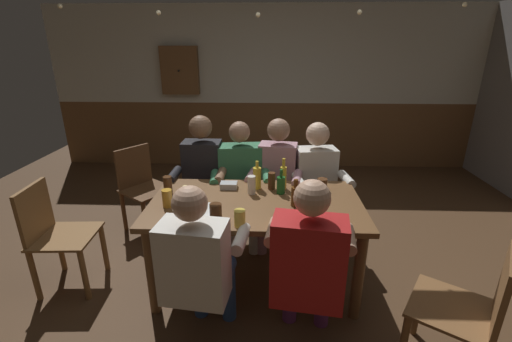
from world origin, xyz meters
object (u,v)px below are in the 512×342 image
Objects in this scene: wall_dart_cabinet at (180,70)px; chair_empty_near_left at (55,233)px; pint_glass_3 at (322,184)px; bottle_2 at (295,195)px; bottle_1 at (281,185)px; pint_glass_6 at (168,186)px; pint_glass_1 at (167,198)px; bottle_3 at (283,177)px; person_3 at (317,179)px; chair_empty_far_end at (469,311)px; person_0 at (202,174)px; bottle_0 at (257,178)px; person_2 at (276,177)px; chair_empty_near_right at (142,186)px; pint_glass_0 at (240,218)px; condiment_caddy at (229,185)px; plate_0 at (201,211)px; dining_table at (256,214)px; pint_glass_2 at (252,185)px; pint_glass_5 at (272,181)px; person_1 at (240,178)px; person_5 at (308,263)px; table_candle at (185,190)px; person_4 at (199,263)px; pint_glass_4 at (216,214)px.

chair_empty_near_left is at bearing -96.30° from wall_dart_cabinet.
bottle_2 is at bearing -128.57° from pint_glass_3.
bottle_1 is 1.34× the size of pint_glass_6.
pint_glass_3 is (1.19, 0.35, -0.02)m from pint_glass_1.
bottle_3 is at bearing 175.45° from pint_glass_3.
wall_dart_cabinet reaches higher than person_3.
bottle_1 is at bearing 80.09° from chair_empty_far_end.
bottle_2 is (0.85, -0.74, 0.13)m from person_0.
wall_dart_cabinet is (-1.26, 2.65, 0.67)m from bottle_0.
person_2 is 0.44m from bottle_3.
person_0 reaches higher than person_2.
pint_glass_0 is (1.14, -1.28, 0.32)m from chair_empty_near_right.
condiment_caddy reaches higher than plate_0.
dining_table is 1.36× the size of person_3.
bottle_3 is 0.33m from pint_glass_3.
pint_glass_5 is (0.16, 0.11, -0.00)m from pint_glass_2.
person_1 reaches higher than condiment_caddy.
condiment_caddy is at bearing 19.68° from person_3.
chair_empty_near_right is at bearing 143.17° from person_5.
pint_glass_1 is at bearing 24.86° from person_3.
person_5 is 8.74× the size of condiment_caddy.
chair_empty_near_right is 11.00× the size of table_candle.
condiment_caddy is 1.04× the size of pint_glass_1.
pint_glass_6 is at bearing 123.93° from person_4.
bottle_3 reaches higher than pint_glass_2.
bottle_2 is 0.36m from pint_glass_5.
chair_empty_near_right is at bearing 157.13° from chair_empty_near_left.
pint_glass_3 is (-0.02, -0.43, 0.12)m from person_3.
pint_glass_5 is (0.67, -0.43, 0.12)m from person_0.
person_0 is at bearing 138.84° from bottle_2.
person_4 is 0.89m from pint_glass_2.
person_4 is 14.72× the size of table_candle.
pint_glass_1 is (-1.22, -0.78, 0.14)m from person_3.
bottle_3 is (0.79, 0.17, 0.06)m from table_candle.
person_2 is 4.53× the size of plate_0.
dining_table is 1.35× the size of person_1.
pint_glass_4 is at bearing -45.26° from pint_glass_6.
table_candle is 0.37m from condiment_caddy.
bottle_2 is (-0.93, 0.77, 0.35)m from chair_empty_far_end.
person_4 is at bearing 78.59° from person_2.
pint_glass_1 is 0.95× the size of pint_glass_4.
pint_glass_3 is at bearing 36.76° from pint_glass_4.
person_2 reaches higher than pint_glass_3.
person_1 reaches higher than pint_glass_4.
chair_empty_near_right is at bearing 148.06° from bottle_2.
person_1 reaches higher than plate_0.
bottle_1 reaches higher than pint_glass_2.
bottle_0 is at bearing 82.26° from chair_empty_far_end.
wall_dart_cabinet reaches higher than pint_glass_2.
table_candle is 2.98m from wall_dart_cabinet.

